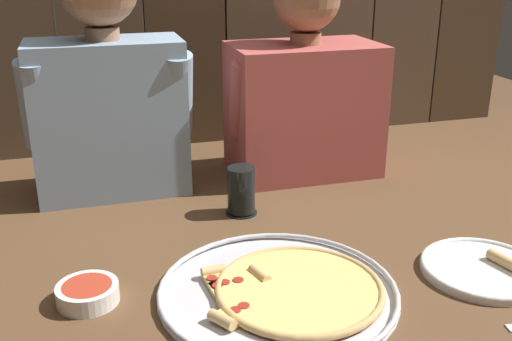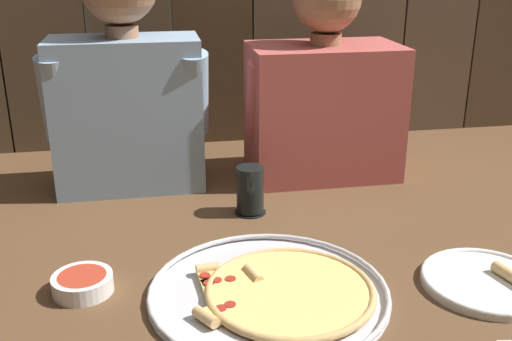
{
  "view_description": "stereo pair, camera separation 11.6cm",
  "coord_description": "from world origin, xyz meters",
  "px_view_note": "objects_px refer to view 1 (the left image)",
  "views": [
    {
      "loc": [
        -0.31,
        -0.95,
        0.59
      ],
      "look_at": [
        -0.0,
        0.1,
        0.18
      ],
      "focal_mm": 42.14,
      "sensor_mm": 36.0,
      "label": 1
    },
    {
      "loc": [
        -0.2,
        -0.97,
        0.59
      ],
      "look_at": [
        -0.0,
        0.1,
        0.18
      ],
      "focal_mm": 42.14,
      "sensor_mm": 36.0,
      "label": 2
    }
  ],
  "objects_px": {
    "pizza_tray": "(285,290)",
    "dinner_plate": "(484,268)",
    "dipping_bowl": "(88,293)",
    "diner_right": "(304,86)",
    "drinking_glass": "(241,191)",
    "diner_left": "(106,79)"
  },
  "relations": [
    {
      "from": "pizza_tray",
      "to": "diner_right",
      "type": "xyz_separation_m",
      "value": [
        0.25,
        0.59,
        0.23
      ]
    },
    {
      "from": "drinking_glass",
      "to": "diner_right",
      "type": "xyz_separation_m",
      "value": [
        0.24,
        0.23,
        0.18
      ]
    },
    {
      "from": "dinner_plate",
      "to": "dipping_bowl",
      "type": "xyz_separation_m",
      "value": [
        -0.73,
        0.11,
        0.01
      ]
    },
    {
      "from": "drinking_glass",
      "to": "dipping_bowl",
      "type": "distance_m",
      "value": 0.46
    },
    {
      "from": "dipping_bowl",
      "to": "diner_left",
      "type": "relative_size",
      "value": 0.18
    },
    {
      "from": "drinking_glass",
      "to": "dipping_bowl",
      "type": "height_order",
      "value": "drinking_glass"
    },
    {
      "from": "pizza_tray",
      "to": "drinking_glass",
      "type": "distance_m",
      "value": 0.36
    },
    {
      "from": "dipping_bowl",
      "to": "diner_right",
      "type": "bearing_deg",
      "value": 40.75
    },
    {
      "from": "drinking_glass",
      "to": "diner_left",
      "type": "height_order",
      "value": "diner_left"
    },
    {
      "from": "diner_left",
      "to": "diner_right",
      "type": "bearing_deg",
      "value": -0.02
    },
    {
      "from": "pizza_tray",
      "to": "dipping_bowl",
      "type": "xyz_separation_m",
      "value": [
        -0.34,
        0.08,
        0.01
      ]
    },
    {
      "from": "dinner_plate",
      "to": "dipping_bowl",
      "type": "height_order",
      "value": "same"
    },
    {
      "from": "diner_right",
      "to": "drinking_glass",
      "type": "bearing_deg",
      "value": -136.2
    },
    {
      "from": "dinner_plate",
      "to": "diner_right",
      "type": "relative_size",
      "value": 0.43
    },
    {
      "from": "dinner_plate",
      "to": "diner_left",
      "type": "bearing_deg",
      "value": 136.28
    },
    {
      "from": "pizza_tray",
      "to": "dinner_plate",
      "type": "xyz_separation_m",
      "value": [
        0.39,
        -0.04,
        -0.0
      ]
    },
    {
      "from": "dinner_plate",
      "to": "drinking_glass",
      "type": "xyz_separation_m",
      "value": [
        -0.38,
        0.39,
        0.05
      ]
    },
    {
      "from": "dinner_plate",
      "to": "diner_right",
      "type": "xyz_separation_m",
      "value": [
        -0.14,
        0.62,
        0.23
      ]
    },
    {
      "from": "dinner_plate",
      "to": "drinking_glass",
      "type": "distance_m",
      "value": 0.55
    },
    {
      "from": "pizza_tray",
      "to": "diner_left",
      "type": "bearing_deg",
      "value": 113.75
    },
    {
      "from": "dinner_plate",
      "to": "drinking_glass",
      "type": "bearing_deg",
      "value": 133.65
    },
    {
      "from": "dinner_plate",
      "to": "diner_left",
      "type": "relative_size",
      "value": 0.39
    }
  ]
}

